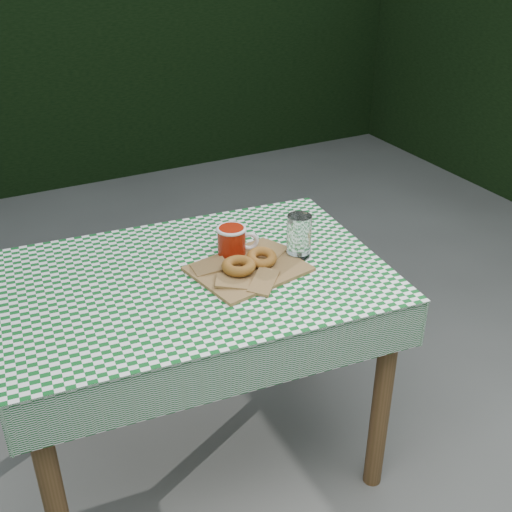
{
  "coord_description": "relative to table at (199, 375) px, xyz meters",
  "views": [
    {
      "loc": [
        -0.42,
        -1.39,
        1.72
      ],
      "look_at": [
        0.35,
        0.11,
        0.79
      ],
      "focal_mm": 44.35,
      "sensor_mm": 36.0,
      "label": 1
    }
  ],
  "objects": [
    {
      "name": "paper_bag",
      "position": [
        0.16,
        -0.05,
        0.39
      ],
      "size": [
        0.36,
        0.31,
        0.02
      ],
      "primitive_type": "cube",
      "rotation": [
        0.0,
        0.0,
        0.19
      ],
      "color": "olive",
      "rests_on": "tablecloth"
    },
    {
      "name": "table",
      "position": [
        0.0,
        0.0,
        0.0
      ],
      "size": [
        1.19,
        0.85,
        0.75
      ],
      "primitive_type": "cube",
      "rotation": [
        0.0,
        0.0,
        -0.09
      ],
      "color": "brown",
      "rests_on": "ground"
    },
    {
      "name": "bagel_front",
      "position": [
        0.12,
        -0.06,
        0.41
      ],
      "size": [
        0.12,
        0.12,
        0.03
      ],
      "primitive_type": "torus",
      "rotation": [
        0.0,
        0.0,
        -0.26
      ],
      "color": "brown",
      "rests_on": "paper_bag"
    },
    {
      "name": "tablecloth",
      "position": [
        0.0,
        -0.0,
        0.38
      ],
      "size": [
        1.21,
        0.87,
        0.01
      ],
      "primitive_type": "cube",
      "rotation": [
        0.0,
        0.0,
        -0.09
      ],
      "color": "#0C501B",
      "rests_on": "table"
    },
    {
      "name": "bagel_back",
      "position": [
        0.2,
        -0.05,
        0.41
      ],
      "size": [
        0.11,
        0.11,
        0.03
      ],
      "primitive_type": "torus",
      "rotation": [
        0.0,
        0.0,
        -0.27
      ],
      "color": "#A16021",
      "rests_on": "paper_bag"
    },
    {
      "name": "coffee_mug",
      "position": [
        0.15,
        0.06,
        0.43
      ],
      "size": [
        0.23,
        0.23,
        0.1
      ],
      "primitive_type": null,
      "rotation": [
        0.0,
        0.0,
        -0.39
      ],
      "color": "maroon",
      "rests_on": "tablecloth"
    },
    {
      "name": "drinking_glass",
      "position": [
        0.34,
        -0.04,
        0.45
      ],
      "size": [
        0.08,
        0.08,
        0.14
      ],
      "primitive_type": "cylinder",
      "rotation": [
        0.0,
        0.0,
        0.05
      ],
      "color": "white",
      "rests_on": "tablecloth"
    },
    {
      "name": "ground",
      "position": [
        -0.16,
        -0.14,
        -0.38
      ],
      "size": [
        60.0,
        60.0,
        0.0
      ],
      "primitive_type": "plane",
      "color": "#4C4B47",
      "rests_on": "ground"
    }
  ]
}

